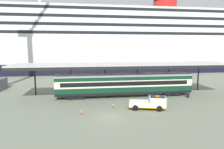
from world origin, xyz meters
The scene contains 8 objects.
ground_plane centered at (0.00, 0.00, 0.00)m, with size 400.00×400.00×0.00m, color slate.
cruise_ship centered at (19.52, 50.59, 10.66)m, with size 135.55×23.12×31.18m.
platform_canopy centered at (3.93, 10.71, 5.72)m, with size 38.99×6.27×5.99m.
train_carriage centered at (3.93, 10.27, 2.31)m, with size 24.35×2.81×4.11m.
service_truck centered at (6.15, 2.59, 0.99)m, with size 5.54×3.23×2.02m.
traffic_cone_near centered at (0.96, 4.21, 0.32)m, with size 0.36×0.36×0.65m.
traffic_cone_mid centered at (-3.69, 1.82, 0.38)m, with size 0.36×0.36×0.78m.
quay_bollard centered at (14.95, 7.93, 0.52)m, with size 0.48×0.48×0.96m.
Camera 1 is at (-3.10, -23.40, 8.80)m, focal length 31.04 mm.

